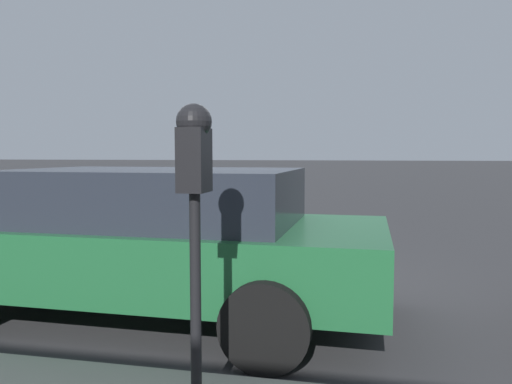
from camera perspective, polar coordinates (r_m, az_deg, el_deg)
ground_plane at (r=5.50m, az=-2.96°, el=-11.43°), size 220.00×220.00×0.00m
parking_meter at (r=2.67m, az=-7.04°, el=1.77°), size 0.21×0.19×1.64m
car_green at (r=4.70m, az=-12.64°, el=-5.12°), size 2.09×4.46×1.36m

